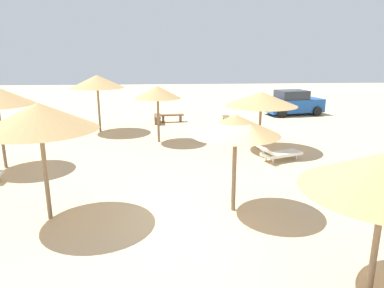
% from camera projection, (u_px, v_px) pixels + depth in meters
% --- Properties ---
extents(ground_plane, '(80.00, 80.00, 0.00)m').
position_uv_depth(ground_plane, '(201.00, 214.00, 9.53)').
color(ground_plane, '#D1B284').
extents(parasol_1, '(3.17, 3.17, 2.61)m').
position_uv_depth(parasol_1, '(261.00, 99.00, 15.31)').
color(parasol_1, '#75604C').
rests_on(parasol_1, ground).
extents(parasol_3, '(2.89, 2.89, 3.10)m').
position_uv_depth(parasol_3, '(97.00, 82.00, 18.74)').
color(parasol_3, '#75604C').
rests_on(parasol_3, ground).
extents(parasol_5, '(2.38, 2.38, 2.71)m').
position_uv_depth(parasol_5, '(236.00, 125.00, 9.19)').
color(parasol_5, '#75604C').
rests_on(parasol_5, ground).
extents(parasol_7, '(2.24, 2.24, 2.73)m').
position_uv_depth(parasol_7, '(158.00, 92.00, 16.64)').
color(parasol_7, '#75604C').
rests_on(parasol_7, ground).
extents(parasol_9, '(2.88, 2.88, 3.09)m').
position_uv_depth(parasol_9, '(39.00, 117.00, 8.62)').
color(parasol_9, '#75604C').
rests_on(parasol_9, ground).
extents(lounger_1, '(2.00, 1.27, 0.70)m').
position_uv_depth(lounger_1, '(279.00, 153.00, 14.16)').
color(lounger_1, silver).
rests_on(lounger_1, ground).
extents(lounger_3, '(1.73, 1.87, 0.63)m').
position_uv_depth(lounger_3, '(61.00, 124.00, 19.88)').
color(lounger_3, silver).
rests_on(lounger_3, ground).
extents(bench_0, '(0.47, 1.52, 0.49)m').
position_uv_depth(bench_0, '(227.00, 120.00, 21.09)').
color(bench_0, brown).
rests_on(bench_0, ground).
extents(bench_1, '(1.53, 0.55, 0.49)m').
position_uv_depth(bench_1, '(172.00, 117.00, 22.07)').
color(bench_1, brown).
rests_on(bench_1, ground).
extents(bench_2, '(0.46, 1.51, 0.49)m').
position_uv_depth(bench_2, '(157.00, 118.00, 21.73)').
color(bench_2, brown).
rests_on(bench_2, ground).
extents(parked_car, '(4.24, 2.56, 1.72)m').
position_uv_depth(parked_car, '(293.00, 103.00, 24.56)').
color(parked_car, '#194C9E').
rests_on(parked_car, ground).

